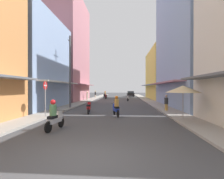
{
  "coord_description": "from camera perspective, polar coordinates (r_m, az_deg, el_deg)",
  "views": [
    {
      "loc": [
        1.06,
        -5.04,
        2.14
      ],
      "look_at": [
        -0.55,
        17.87,
        2.0
      ],
      "focal_mm": 27.38,
      "sensor_mm": 36.0,
      "label": 1
    }
  ],
  "objects": [
    {
      "name": "pedestrian_far",
      "position": [
        37.43,
        -5.57,
        -1.47
      ],
      "size": [
        0.44,
        0.44,
        1.68
      ],
      "color": "beige",
      "rests_on": "ground"
    },
    {
      "name": "motorbike_silver",
      "position": [
        9.35,
        -18.54,
        -8.48
      ],
      "size": [
        0.55,
        1.8,
        1.58
      ],
      "color": "black",
      "rests_on": "ground"
    },
    {
      "name": "building_left_mid",
      "position": [
        20.82,
        -25.66,
        7.95
      ],
      "size": [
        7.05,
        9.89,
        9.81
      ],
      "color": "#8CA5CC",
      "rests_on": "ground"
    },
    {
      "name": "motorbike_maroon",
      "position": [
        34.95,
        -2.03,
        -2.33
      ],
      "size": [
        0.55,
        1.81,
        0.96
      ],
      "color": "black",
      "rests_on": "ground"
    },
    {
      "name": "vendor_umbrella",
      "position": [
        11.73,
        22.61,
        0.12
      ],
      "size": [
        2.16,
        2.16,
        2.32
      ],
      "color": "#99999E",
      "rests_on": "ground"
    },
    {
      "name": "building_right_far",
      "position": [
        35.38,
        17.28,
        4.7
      ],
      "size": [
        7.05,
        12.99,
        9.67
      ],
      "color": "#EFD159",
      "rests_on": "ground"
    },
    {
      "name": "pedestrian_foreground",
      "position": [
        30.65,
        -8.27,
        -1.94
      ],
      "size": [
        0.44,
        0.44,
        1.62
      ],
      "color": "beige",
      "rests_on": "ground"
    },
    {
      "name": "pedestrian_midway",
      "position": [
        16.51,
        17.66,
        -4.43
      ],
      "size": [
        0.34,
        0.34,
        1.54
      ],
      "color": "#BF8C3F",
      "rests_on": "ground"
    },
    {
      "name": "ground_plane",
      "position": [
        27.97,
        1.83,
        -4.03
      ],
      "size": [
        118.05,
        118.05,
        0.0
      ],
      "primitive_type": "plane",
      "color": "#424244"
    },
    {
      "name": "street_sign_no_entry",
      "position": [
        13.02,
        -21.38,
        -1.52
      ],
      "size": [
        0.07,
        0.6,
        2.65
      ],
      "color": "gray",
      "rests_on": "ground"
    },
    {
      "name": "sidewalk_left",
      "position": [
        28.65,
        -8.77,
        -3.81
      ],
      "size": [
        1.79,
        61.66,
        0.12
      ],
      "primitive_type": "cube",
      "color": "#9E9991",
      "rests_on": "ground"
    },
    {
      "name": "motorbike_red",
      "position": [
        14.92,
        -7.76,
        -5.94
      ],
      "size": [
        0.55,
        1.81,
        0.96
      ],
      "color": "black",
      "rests_on": "ground"
    },
    {
      "name": "parked_car",
      "position": [
        45.24,
        6.17,
        -1.42
      ],
      "size": [
        1.9,
        4.16,
        1.45
      ],
      "color": "black",
      "rests_on": "ground"
    },
    {
      "name": "building_left_far",
      "position": [
        32.01,
        -15.05,
        12.51
      ],
      "size": [
        7.05,
        11.69,
        17.78
      ],
      "color": "#B7727F",
      "rests_on": "ground"
    },
    {
      "name": "motorbike_black",
      "position": [
        38.06,
        -2.4,
        -1.81
      ],
      "size": [
        0.58,
        1.8,
        1.58
      ],
      "color": "black",
      "rests_on": "ground"
    },
    {
      "name": "sidewalk_right",
      "position": [
        28.26,
        12.58,
        -3.87
      ],
      "size": [
        1.79,
        61.66,
        0.12
      ],
      "primitive_type": "cube",
      "color": "#9E9991",
      "rests_on": "ground"
    },
    {
      "name": "motorbike_blue",
      "position": [
        13.27,
        1.36,
        -5.85
      ],
      "size": [
        0.69,
        1.76,
        1.58
      ],
      "color": "black",
      "rests_on": "ground"
    },
    {
      "name": "building_right_mid",
      "position": [
        22.99,
        25.56,
        16.54
      ],
      "size": [
        7.05,
        13.97,
        17.13
      ],
      "color": "#8CA5CC",
      "rests_on": "ground"
    },
    {
      "name": "motorbike_white",
      "position": [
        29.21,
        5.33,
        -2.86
      ],
      "size": [
        0.56,
        1.8,
        0.96
      ],
      "color": "black",
      "rests_on": "ground"
    },
    {
      "name": "utility_pole",
      "position": [
        18.64,
        -13.82,
        5.86
      ],
      "size": [
        0.2,
        1.2,
        7.7
      ],
      "color": "#4C4C4F",
      "rests_on": "ground"
    }
  ]
}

